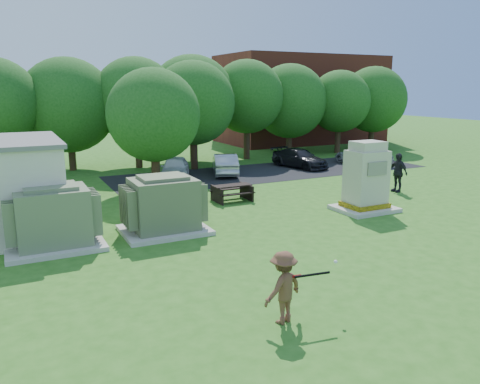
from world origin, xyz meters
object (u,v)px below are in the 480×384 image
transformer_right (164,206)px  picnic_table (232,191)px  person_by_generator (360,186)px  batter (283,287)px  car_silver_a (225,164)px  transformer_left (53,219)px  generator_cabinet (366,181)px  car_dark (300,158)px  car_silver_b (362,156)px  person_walking_right (398,173)px  car_white (175,168)px

transformer_right → picnic_table: bearing=37.0°
person_by_generator → picnic_table: bearing=-6.3°
batter → car_silver_a: bearing=-127.7°
transformer_left → transformer_right: 3.70m
picnic_table → car_silver_a: (2.52, 6.20, 0.17)m
generator_cabinet → car_silver_a: 10.44m
generator_cabinet → person_by_generator: bearing=62.5°
car_dark → transformer_right: bearing=-154.7°
transformer_right → generator_cabinet: 8.57m
transformer_right → car_silver_a: (6.76, 9.40, -0.34)m
transformer_left → transformer_right: same height
picnic_table → car_silver_b: bearing=23.7°
batter → person_walking_right: bearing=-160.8°
batter → person_walking_right: person_walking_right is taller
car_silver_a → car_silver_b: 9.89m
car_dark → transformer_left: bearing=-161.8°
car_silver_a → car_dark: bearing=-158.1°
generator_cabinet → transformer_right: bearing=174.2°
picnic_table → car_white: size_ratio=0.47×
car_silver_a → person_by_generator: bearing=123.7°
car_silver_a → transformer_right: bearing=74.6°
generator_cabinet → car_silver_a: generator_cabinet is taller
transformer_right → person_by_generator: bearing=0.1°
generator_cabinet → batter: (-8.20, -6.71, -0.46)m
person_walking_right → car_white: 12.03m
generator_cabinet → car_white: generator_cabinet is taller
car_silver_a → person_walking_right: bearing=145.3°
transformer_left → generator_cabinet: generator_cabinet is taller
generator_cabinet → car_silver_b: generator_cabinet is taller
picnic_table → car_dark: 10.16m
person_by_generator → car_silver_a: size_ratio=0.44×
picnic_table → car_silver_a: size_ratio=0.46×
transformer_left → car_white: 11.96m
person_walking_right → car_white: person_walking_right is taller
transformer_left → person_by_generator: transformer_left is taller
person_walking_right → generator_cabinet: bearing=-65.0°
transformer_left → car_dark: size_ratio=0.73×
car_silver_b → car_dark: bearing=-17.4°
car_silver_a → car_silver_b: bearing=-164.1°
transformer_left → person_walking_right: 16.20m
transformer_left → car_silver_b: 22.08m
person_walking_right → car_silver_a: person_walking_right is taller
transformer_right → car_silver_a: 11.58m
batter → person_by_generator: 11.53m
car_silver_a → car_white: bearing=19.6°
generator_cabinet → car_silver_b: (8.10, 9.51, -0.72)m
transformer_right → picnic_table: transformer_right is taller
transformer_left → picnic_table: bearing=22.0°
person_walking_right → car_silver_b: size_ratio=0.48×
car_dark → car_silver_b: car_dark is taller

